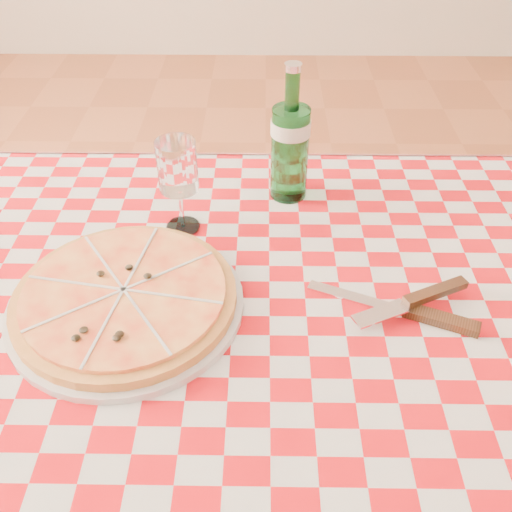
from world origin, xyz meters
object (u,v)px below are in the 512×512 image
Objects in this scene: dining_table at (269,361)px; wine_glass at (179,187)px; water_bottle at (290,134)px; pizza_plate at (125,296)px.

wine_glass reaches higher than dining_table.
water_bottle is at bearing 83.58° from dining_table.
pizza_plate is 0.21m from wine_glass.
wine_glass is (-0.14, 0.20, 0.18)m from dining_table.
pizza_plate is at bearing -129.19° from water_bottle.
water_bottle is at bearing 29.75° from wine_glass.
dining_table is 4.96× the size of water_bottle.
water_bottle is (0.24, 0.29, 0.10)m from pizza_plate.
dining_table is 7.44× the size of wine_glass.
dining_table is at bearing -4.12° from pizza_plate.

